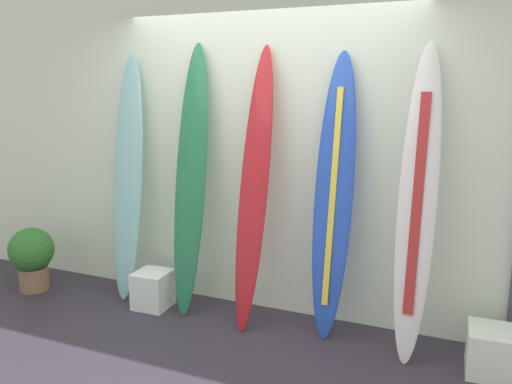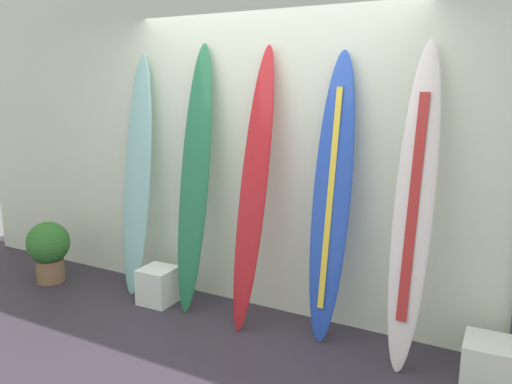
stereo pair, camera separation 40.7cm
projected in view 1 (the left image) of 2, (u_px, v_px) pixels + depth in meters
ground at (197, 379)px, 3.46m from camera, size 8.00×8.00×0.04m
wall_back at (269, 148)px, 4.33m from camera, size 7.20×0.20×2.80m
surfboard_seafoam at (128, 180)px, 4.58m from camera, size 0.31×0.39×2.19m
surfboard_emerald at (191, 181)px, 4.29m from camera, size 0.29×0.48×2.27m
surfboard_crimson at (254, 189)px, 4.04m from camera, size 0.26×0.55×2.24m
surfboard_cobalt at (334, 197)px, 3.87m from camera, size 0.31×0.40×2.18m
surfboard_ivory at (417, 206)px, 3.56m from camera, size 0.26×0.50×2.22m
display_block_left at (153, 289)px, 4.50m from camera, size 0.30×0.30×0.32m
display_block_center at (493, 352)px, 3.46m from camera, size 0.35×0.35×0.32m
potted_plant at (32, 255)px, 4.84m from camera, size 0.41×0.41×0.61m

